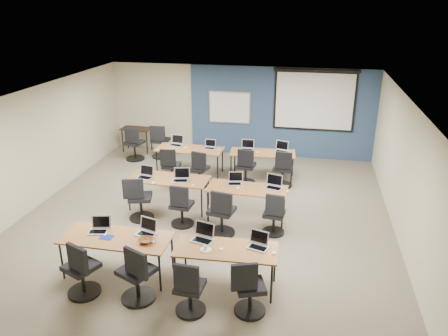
% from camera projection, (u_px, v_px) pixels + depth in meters
% --- Properties ---
extents(floor, '(8.00, 9.00, 0.02)m').
position_uv_depth(floor, '(206.00, 218.00, 9.63)').
color(floor, '#6B6354').
rests_on(floor, ground).
extents(ceiling, '(8.00, 9.00, 0.02)m').
position_uv_depth(ceiling, '(203.00, 97.00, 8.66)').
color(ceiling, white).
rests_on(ceiling, ground).
extents(wall_back, '(8.00, 0.04, 2.70)m').
position_uv_depth(wall_back, '(240.00, 111.00, 13.26)').
color(wall_back, beige).
rests_on(wall_back, ground).
extents(wall_front, '(8.00, 0.04, 2.70)m').
position_uv_depth(wall_front, '(112.00, 294.00, 5.03)').
color(wall_front, beige).
rests_on(wall_front, ground).
extents(wall_left, '(0.04, 9.00, 2.70)m').
position_uv_depth(wall_left, '(33.00, 149.00, 9.88)').
color(wall_left, beige).
rests_on(wall_left, ground).
extents(wall_right, '(0.04, 9.00, 2.70)m').
position_uv_depth(wall_right, '(406.00, 175.00, 8.41)').
color(wall_right, beige).
rests_on(wall_right, ground).
extents(blue_accent_panel, '(5.50, 0.04, 2.70)m').
position_uv_depth(blue_accent_panel, '(281.00, 113.00, 13.00)').
color(blue_accent_panel, '#3D5977').
rests_on(blue_accent_panel, wall_back).
extents(whiteboard, '(1.28, 0.03, 0.98)m').
position_uv_depth(whiteboard, '(230.00, 108.00, 13.21)').
color(whiteboard, '#B0B0B0').
rests_on(whiteboard, wall_back).
extents(projector_screen, '(2.40, 0.10, 1.82)m').
position_uv_depth(projector_screen, '(315.00, 97.00, 12.57)').
color(projector_screen, black).
rests_on(projector_screen, wall_back).
extents(training_table_front_left, '(1.88, 0.78, 0.73)m').
position_uv_depth(training_table_front_left, '(116.00, 239.00, 7.46)').
color(training_table_front_left, brown).
rests_on(training_table_front_left, floor).
extents(training_table_front_right, '(1.69, 0.70, 0.73)m').
position_uv_depth(training_table_front_right, '(226.00, 251.00, 7.12)').
color(training_table_front_right, brown).
rests_on(training_table_front_right, floor).
extents(training_table_mid_left, '(1.82, 0.76, 0.73)m').
position_uv_depth(training_table_mid_left, '(168.00, 180.00, 9.90)').
color(training_table_mid_left, brown).
rests_on(training_table_mid_left, floor).
extents(training_table_mid_right, '(1.71, 0.71, 0.73)m').
position_uv_depth(training_table_mid_right, '(247.00, 190.00, 9.38)').
color(training_table_mid_right, brown).
rests_on(training_table_mid_right, floor).
extents(training_table_back_left, '(1.81, 0.75, 0.73)m').
position_uv_depth(training_table_back_left, '(190.00, 150.00, 11.86)').
color(training_table_back_left, '#9F7843').
rests_on(training_table_back_left, floor).
extents(training_table_back_right, '(1.71, 0.71, 0.73)m').
position_uv_depth(training_table_back_right, '(263.00, 154.00, 11.57)').
color(training_table_back_right, '#A0783E').
rests_on(training_table_back_right, floor).
extents(laptop_0, '(0.33, 0.28, 0.25)m').
position_uv_depth(laptop_0, '(99.00, 228.00, 7.62)').
color(laptop_0, silver).
rests_on(laptop_0, training_table_front_left).
extents(mouse_0, '(0.06, 0.09, 0.03)m').
position_uv_depth(mouse_0, '(105.00, 234.00, 7.50)').
color(mouse_0, white).
rests_on(mouse_0, training_table_front_left).
extents(task_chair_0, '(0.57, 0.54, 1.02)m').
position_uv_depth(task_chair_0, '(81.00, 273.00, 6.98)').
color(task_chair_0, black).
rests_on(task_chair_0, floor).
extents(laptop_1, '(0.34, 0.29, 0.25)m').
position_uv_depth(laptop_1, '(147.00, 230.00, 7.53)').
color(laptop_1, '#B3B3B7').
rests_on(laptop_1, training_table_front_left).
extents(mouse_1, '(0.06, 0.10, 0.03)m').
position_uv_depth(mouse_1, '(153.00, 242.00, 7.28)').
color(mouse_1, white).
rests_on(mouse_1, training_table_front_left).
extents(task_chair_1, '(0.60, 0.56, 1.03)m').
position_uv_depth(task_chair_1, '(137.00, 278.00, 6.85)').
color(task_chair_1, black).
rests_on(task_chair_1, floor).
extents(laptop_2, '(0.36, 0.31, 0.27)m').
position_uv_depth(laptop_2, '(203.00, 236.00, 7.35)').
color(laptop_2, '#B2B2B8').
rests_on(laptop_2, training_table_front_right).
extents(mouse_2, '(0.08, 0.10, 0.03)m').
position_uv_depth(mouse_2, '(221.00, 249.00, 7.07)').
color(mouse_2, white).
rests_on(mouse_2, training_table_front_right).
extents(task_chair_2, '(0.47, 0.47, 0.96)m').
position_uv_depth(task_chair_2, '(189.00, 292.00, 6.58)').
color(task_chair_2, black).
rests_on(task_chair_2, floor).
extents(laptop_3, '(0.33, 0.28, 0.25)m').
position_uv_depth(laptop_3, '(258.00, 243.00, 7.13)').
color(laptop_3, silver).
rests_on(laptop_3, training_table_front_right).
extents(mouse_3, '(0.09, 0.11, 0.04)m').
position_uv_depth(mouse_3, '(274.00, 253.00, 6.95)').
color(mouse_3, white).
rests_on(mouse_3, training_table_front_right).
extents(task_chair_3, '(0.51, 0.49, 0.97)m').
position_uv_depth(task_chair_3, '(249.00, 292.00, 6.58)').
color(task_chair_3, black).
rests_on(task_chair_3, floor).
extents(laptop_4, '(0.35, 0.29, 0.26)m').
position_uv_depth(laptop_4, '(146.00, 175.00, 9.91)').
color(laptop_4, '#A3A3AD').
rests_on(laptop_4, training_table_mid_left).
extents(mouse_4, '(0.08, 0.11, 0.04)m').
position_uv_depth(mouse_4, '(153.00, 183.00, 9.60)').
color(mouse_4, white).
rests_on(mouse_4, training_table_mid_left).
extents(task_chair_4, '(0.55, 0.54, 1.02)m').
position_uv_depth(task_chair_4, '(139.00, 202.00, 9.43)').
color(task_chair_4, black).
rests_on(task_chair_4, floor).
extents(laptop_5, '(0.36, 0.30, 0.27)m').
position_uv_depth(laptop_5, '(181.00, 178.00, 9.75)').
color(laptop_5, '#A5A5AD').
rests_on(laptop_5, training_table_mid_left).
extents(mouse_5, '(0.08, 0.10, 0.03)m').
position_uv_depth(mouse_5, '(193.00, 185.00, 9.50)').
color(mouse_5, white).
rests_on(mouse_5, training_table_mid_left).
extents(task_chair_5, '(0.49, 0.49, 0.97)m').
position_uv_depth(task_chair_5, '(181.00, 209.00, 9.18)').
color(task_chair_5, black).
rests_on(task_chair_5, floor).
extents(laptop_6, '(0.32, 0.27, 0.24)m').
position_uv_depth(laptop_6, '(235.00, 181.00, 9.58)').
color(laptop_6, '#9FA0A8').
rests_on(laptop_6, training_table_mid_right).
extents(mouse_6, '(0.08, 0.11, 0.04)m').
position_uv_depth(mouse_6, '(238.00, 188.00, 9.37)').
color(mouse_6, white).
rests_on(mouse_6, training_table_mid_right).
extents(task_chair_6, '(0.55, 0.55, 1.03)m').
position_uv_depth(task_chair_6, '(222.00, 216.00, 8.81)').
color(task_chair_6, black).
rests_on(task_chair_6, floor).
extents(laptop_7, '(0.36, 0.30, 0.27)m').
position_uv_depth(laptop_7, '(274.00, 185.00, 9.37)').
color(laptop_7, '#A9A9AA').
rests_on(laptop_7, training_table_mid_right).
extents(mouse_7, '(0.08, 0.11, 0.03)m').
position_uv_depth(mouse_7, '(288.00, 191.00, 9.19)').
color(mouse_7, white).
rests_on(mouse_7, training_table_mid_right).
extents(task_chair_7, '(0.46, 0.46, 0.95)m').
position_uv_depth(task_chair_7, '(274.00, 217.00, 8.84)').
color(task_chair_7, black).
rests_on(task_chair_7, floor).
extents(laptop_8, '(0.36, 0.31, 0.27)m').
position_uv_depth(laptop_8, '(177.00, 143.00, 12.11)').
color(laptop_8, '#B3B3B9').
rests_on(laptop_8, training_table_back_left).
extents(mouse_8, '(0.08, 0.11, 0.03)m').
position_uv_depth(mouse_8, '(186.00, 148.00, 11.86)').
color(mouse_8, white).
rests_on(mouse_8, training_table_back_left).
extents(task_chair_8, '(0.50, 0.50, 0.98)m').
position_uv_depth(task_chair_8, '(171.00, 169.00, 11.33)').
color(task_chair_8, black).
rests_on(task_chair_8, floor).
extents(laptop_9, '(0.30, 0.26, 0.23)m').
position_uv_depth(laptop_9, '(210.00, 146.00, 11.86)').
color(laptop_9, '#BCBCC2').
rests_on(laptop_9, training_table_back_left).
extents(mouse_9, '(0.08, 0.11, 0.03)m').
position_uv_depth(mouse_9, '(219.00, 149.00, 11.75)').
color(mouse_9, white).
rests_on(mouse_9, training_table_back_left).
extents(task_chair_9, '(0.49, 0.49, 0.97)m').
position_uv_depth(task_chair_9, '(199.00, 172.00, 11.15)').
color(task_chair_9, black).
rests_on(task_chair_9, floor).
extents(laptop_10, '(0.35, 0.30, 0.26)m').
position_uv_depth(laptop_10, '(247.00, 147.00, 11.74)').
color(laptop_10, '#B8B8BC').
rests_on(laptop_10, training_table_back_right).
extents(mouse_10, '(0.08, 0.11, 0.04)m').
position_uv_depth(mouse_10, '(258.00, 152.00, 11.51)').
color(mouse_10, white).
rests_on(mouse_10, training_table_back_right).
extents(task_chair_10, '(0.51, 0.51, 0.99)m').
position_uv_depth(task_chair_10, '(246.00, 169.00, 11.27)').
color(task_chair_10, black).
rests_on(task_chair_10, floor).
extents(laptop_11, '(0.36, 0.30, 0.27)m').
position_uv_depth(laptop_11, '(282.00, 149.00, 11.60)').
color(laptop_11, silver).
rests_on(laptop_11, training_table_back_right).
extents(mouse_11, '(0.08, 0.11, 0.04)m').
position_uv_depth(mouse_11, '(289.00, 155.00, 11.30)').
color(mouse_11, white).
rests_on(mouse_11, training_table_back_right).
extents(task_chair_11, '(0.51, 0.51, 0.99)m').
position_uv_depth(task_chair_11, '(283.00, 172.00, 11.11)').
color(task_chair_11, black).
rests_on(task_chair_11, floor).
extents(blue_mousepad, '(0.23, 0.19, 0.01)m').
position_uv_depth(blue_mousepad, '(107.00, 237.00, 7.43)').
color(blue_mousepad, navy).
rests_on(blue_mousepad, training_table_front_left).
extents(snack_bowl, '(0.29, 0.29, 0.07)m').
position_uv_depth(snack_bowl, '(146.00, 240.00, 7.28)').
color(snack_bowl, brown).
rests_on(snack_bowl, training_table_front_left).
extents(snack_plate, '(0.20, 0.20, 0.01)m').
position_uv_depth(snack_plate, '(206.00, 250.00, 7.05)').
color(snack_plate, white).
rests_on(snack_plate, training_table_front_right).
extents(coffee_cup, '(0.07, 0.07, 0.06)m').
position_uv_depth(coffee_cup, '(206.00, 248.00, 7.04)').
color(coffee_cup, white).
rests_on(coffee_cup, snack_plate).
extents(utility_table, '(0.92, 0.51, 0.75)m').
position_uv_depth(utility_table, '(136.00, 131.00, 13.68)').
color(utility_table, '#352118').
rests_on(utility_table, floor).
extents(spare_chair_a, '(0.56, 0.56, 1.04)m').
position_uv_depth(spare_chair_a, '(160.00, 144.00, 13.17)').
color(spare_chair_a, black).
rests_on(spare_chair_a, floor).
extents(spare_chair_b, '(0.56, 0.56, 1.03)m').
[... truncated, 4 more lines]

